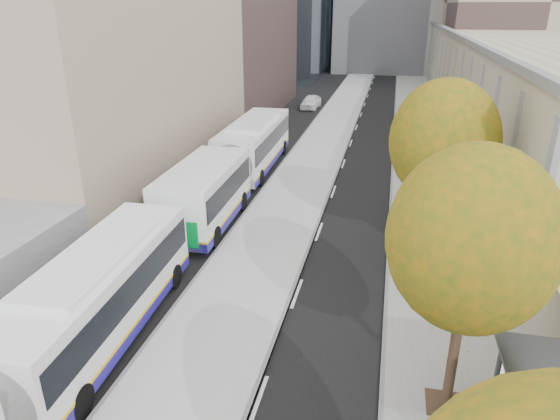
# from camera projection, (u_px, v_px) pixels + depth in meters

# --- Properties ---
(bus_platform) EXTENTS (4.25, 150.00, 0.15)m
(bus_platform) POSITION_uv_depth(u_px,v_px,m) (311.00, 165.00, 35.53)
(bus_platform) COLOR #B2B2B2
(bus_platform) RESTS_ON ground
(sidewalk) EXTENTS (4.75, 150.00, 0.08)m
(sidewalk) POSITION_uv_depth(u_px,v_px,m) (427.00, 173.00, 33.93)
(sidewalk) COLOR gray
(sidewalk) RESTS_ON ground
(building_tan) EXTENTS (18.00, 92.00, 8.00)m
(building_tan) POSITION_uv_depth(u_px,v_px,m) (522.00, 69.00, 56.34)
(building_tan) COLOR tan
(building_tan) RESTS_ON ground
(tree_c) EXTENTS (4.20, 4.20, 7.28)m
(tree_c) POSITION_uv_depth(u_px,v_px,m) (472.00, 240.00, 12.19)
(tree_c) COLOR #332918
(tree_c) RESTS_ON sidewalk
(tree_d) EXTENTS (4.40, 4.40, 7.60)m
(tree_d) POSITION_uv_depth(u_px,v_px,m) (444.00, 141.00, 20.24)
(tree_d) COLOR #332918
(tree_d) RESTS_ON sidewalk
(bus_near) EXTENTS (3.37, 18.00, 2.98)m
(bus_near) POSITION_uv_depth(u_px,v_px,m) (19.00, 379.00, 12.88)
(bus_near) COLOR white
(bus_near) RESTS_ON ground
(bus_far) EXTENTS (3.15, 19.31, 3.21)m
(bus_far) POSITION_uv_depth(u_px,v_px,m) (237.00, 161.00, 30.57)
(bus_far) COLOR white
(bus_far) RESTS_ON ground
(distant_car) EXTENTS (1.99, 4.40, 1.47)m
(distant_car) POSITION_uv_depth(u_px,v_px,m) (311.00, 102.00, 55.24)
(distant_car) COLOR white
(distant_car) RESTS_ON ground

